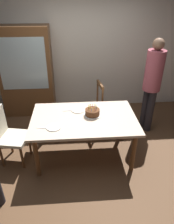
# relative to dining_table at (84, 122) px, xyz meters

# --- Properties ---
(ground) EXTENTS (6.40, 6.40, 0.00)m
(ground) POSITION_rel_dining_table_xyz_m (0.00, 0.00, -0.66)
(ground) COLOR brown
(back_wall) EXTENTS (6.40, 0.10, 2.60)m
(back_wall) POSITION_rel_dining_table_xyz_m (0.00, 1.85, 0.64)
(back_wall) COLOR silver
(back_wall) RESTS_ON ground
(dining_table) EXTENTS (1.65, 1.05, 0.74)m
(dining_table) POSITION_rel_dining_table_xyz_m (0.00, 0.00, 0.00)
(dining_table) COLOR beige
(dining_table) RESTS_ON ground
(birthday_cake) EXTENTS (0.28, 0.28, 0.17)m
(birthday_cake) POSITION_rel_dining_table_xyz_m (0.14, 0.06, 0.13)
(birthday_cake) COLOR silver
(birthday_cake) RESTS_ON dining_table
(plate_near_celebrant) EXTENTS (0.22, 0.22, 0.01)m
(plate_near_celebrant) POSITION_rel_dining_table_xyz_m (-0.45, -0.24, 0.09)
(plate_near_celebrant) COLOR white
(plate_near_celebrant) RESTS_ON dining_table
(plate_far_side) EXTENTS (0.22, 0.22, 0.01)m
(plate_far_side) POSITION_rel_dining_table_xyz_m (-0.08, 0.24, 0.09)
(plate_far_side) COLOR white
(plate_far_side) RESTS_ON dining_table
(fork_near_celebrant) EXTENTS (0.18, 0.04, 0.01)m
(fork_near_celebrant) POSITION_rel_dining_table_xyz_m (-0.61, -0.24, 0.08)
(fork_near_celebrant) COLOR silver
(fork_near_celebrant) RESTS_ON dining_table
(fork_far_side) EXTENTS (0.18, 0.04, 0.01)m
(fork_far_side) POSITION_rel_dining_table_xyz_m (-0.24, 0.24, 0.08)
(fork_far_side) COLOR silver
(fork_far_side) RESTS_ON dining_table
(chair_spindle_back) EXTENTS (0.50, 0.50, 0.95)m
(chair_spindle_back) POSITION_rel_dining_table_xyz_m (0.20, 0.85, -0.20)
(chair_spindle_back) COLOR tan
(chair_spindle_back) RESTS_ON ground
(chair_upholstered) EXTENTS (0.51, 0.51, 0.95)m
(chair_upholstered) POSITION_rel_dining_table_xyz_m (-1.21, -0.04, -0.13)
(chair_upholstered) COLOR beige
(chair_upholstered) RESTS_ON ground
(person_guest) EXTENTS (0.32, 0.32, 1.80)m
(person_guest) POSITION_rel_dining_table_xyz_m (1.30, 0.69, 0.37)
(person_guest) COLOR #262328
(person_guest) RESTS_ON ground
(china_cabinet) EXTENTS (1.10, 0.45, 1.90)m
(china_cabinet) POSITION_rel_dining_table_xyz_m (-1.13, 1.56, 0.29)
(china_cabinet) COLOR brown
(china_cabinet) RESTS_ON ground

